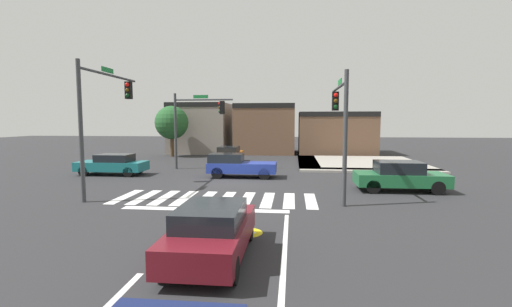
{
  "coord_description": "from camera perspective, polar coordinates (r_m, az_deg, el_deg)",
  "views": [
    {
      "loc": [
        3.49,
        -20.08,
        3.53
      ],
      "look_at": [
        1.23,
        1.64,
        1.53
      ],
      "focal_mm": 24.73,
      "sensor_mm": 36.0,
      "label": 1
    }
  ],
  "objects": [
    {
      "name": "car_teal",
      "position": [
        25.09,
        -22.18,
        -1.61
      ],
      "size": [
        4.44,
        1.79,
        1.37
      ],
      "color": "#196B70",
      "rests_on": "ground_plane"
    },
    {
      "name": "traffic_signal_northwest",
      "position": [
        26.24,
        -9.65,
        5.75
      ],
      "size": [
        4.37,
        0.32,
        5.56
      ],
      "color": "#383A3D",
      "rests_on": "ground_plane"
    },
    {
      "name": "car_green",
      "position": [
        19.3,
        22.21,
        -3.39
      ],
      "size": [
        4.43,
        1.9,
        1.51
      ],
      "rotation": [
        0.0,
        0.0,
        3.14
      ],
      "color": "#1E6638",
      "rests_on": "ground_plane"
    },
    {
      "name": "car_blue",
      "position": [
        22.28,
        -2.9,
        -1.9
      ],
      "size": [
        4.27,
        1.75,
        1.49
      ],
      "color": "#23389E",
      "rests_on": "ground_plane"
    },
    {
      "name": "car_orange",
      "position": [
        29.92,
        -4.39,
        -0.15
      ],
      "size": [
        1.83,
        4.44,
        1.42
      ],
      "rotation": [
        0.0,
        0.0,
        -1.57
      ],
      "color": "orange",
      "rests_on": "ground_plane"
    },
    {
      "name": "roadside_tree",
      "position": [
        36.13,
        -13.48,
        4.86
      ],
      "size": [
        3.31,
        3.31,
        5.05
      ],
      "color": "#4C3823",
      "rests_on": "ground_plane"
    },
    {
      "name": "traffic_signal_southeast",
      "position": [
        16.53,
        13.49,
        6.17
      ],
      "size": [
        0.32,
        4.71,
        5.62
      ],
      "rotation": [
        0.0,
        0.0,
        1.57
      ],
      "color": "#383A3D",
      "rests_on": "ground_plane"
    },
    {
      "name": "car_maroon",
      "position": [
        9.34,
        -7.15,
        -12.32
      ],
      "size": [
        1.77,
        4.19,
        1.41
      ],
      "rotation": [
        0.0,
        0.0,
        1.57
      ],
      "color": "maroon",
      "rests_on": "ground_plane"
    },
    {
      "name": "traffic_signal_southwest",
      "position": [
        18.66,
        -23.36,
        7.24
      ],
      "size": [
        0.32,
        5.45,
        6.17
      ],
      "rotation": [
        0.0,
        0.0,
        1.57
      ],
      "color": "#383A3D",
      "rests_on": "ground_plane"
    },
    {
      "name": "bike_detector_marking",
      "position": [
        11.49,
        -1.57,
        -12.66
      ],
      "size": [
        1.04,
        1.04,
        0.01
      ],
      "color": "yellow",
      "rests_on": "ground_plane"
    },
    {
      "name": "storefront_row",
      "position": [
        39.44,
        1.94,
        3.85
      ],
      "size": [
        22.15,
        6.97,
        5.52
      ],
      "color": "gray",
      "rests_on": "ground_plane"
    },
    {
      "name": "curb_corner_northeast",
      "position": [
        30.12,
        15.47,
        -1.54
      ],
      "size": [
        10.0,
        10.6,
        0.15
      ],
      "color": "#9E998E",
      "rests_on": "ground_plane"
    },
    {
      "name": "ground_plane",
      "position": [
        20.69,
        -3.87,
        -4.6
      ],
      "size": [
        120.0,
        120.0,
        0.0
      ],
      "primitive_type": "plane",
      "color": "#2B2B2D"
    },
    {
      "name": "lane_markings",
      "position": [
        8.5,
        -11.92,
        -19.4
      ],
      "size": [
        6.8,
        24.25,
        0.01
      ],
      "color": "white",
      "rests_on": "ground_plane"
    },
    {
      "name": "crosswalk_near",
      "position": [
        16.35,
        -6.58,
        -7.26
      ],
      "size": [
        9.14,
        3.16,
        0.01
      ],
      "color": "silver",
      "rests_on": "ground_plane"
    }
  ]
}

